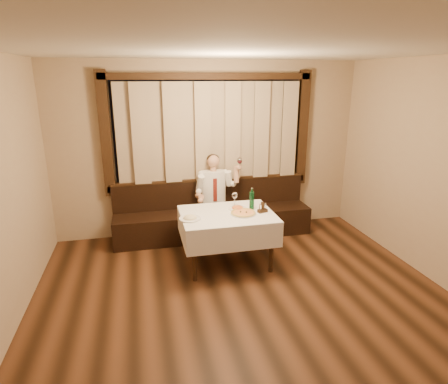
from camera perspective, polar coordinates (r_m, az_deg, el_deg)
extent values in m
cube|color=black|center=(4.08, 6.45, -21.74)|extent=(5.00, 6.00, 0.01)
cube|color=silver|center=(3.18, 8.27, 21.56)|extent=(5.00, 6.00, 0.01)
cube|color=tan|center=(6.18, -2.30, 6.50)|extent=(5.00, 0.01, 2.80)
cube|color=black|center=(6.11, -2.30, 9.23)|extent=(3.00, 0.02, 1.60)
cube|color=orange|center=(6.06, -8.79, 6.11)|extent=(0.50, 0.01, 0.40)
cube|color=black|center=(6.25, -2.14, 1.45)|extent=(3.30, 0.12, 0.10)
cube|color=black|center=(6.01, -2.32, 17.23)|extent=(3.30, 0.12, 0.10)
cube|color=black|center=(5.99, -17.60, 8.28)|extent=(0.16, 0.12, 1.90)
cube|color=black|center=(6.56, 11.83, 9.44)|extent=(0.16, 0.12, 1.90)
cube|color=#937C5E|center=(6.02, -2.12, 9.11)|extent=(2.90, 0.08, 1.55)
cube|color=black|center=(6.21, -1.62, -4.75)|extent=(3.20, 0.60, 0.45)
cube|color=black|center=(6.28, -2.08, -0.14)|extent=(3.20, 0.12, 0.45)
cube|color=black|center=(6.21, -2.11, 2.02)|extent=(3.20, 0.14, 0.04)
cylinder|color=black|center=(4.86, -4.53, -9.65)|extent=(0.06, 0.06, 0.71)
cylinder|color=black|center=(5.10, 7.23, -8.42)|extent=(0.06, 0.06, 0.71)
cylinder|color=black|center=(5.53, -5.69, -6.24)|extent=(0.06, 0.06, 0.71)
cylinder|color=black|center=(5.74, 4.71, -5.32)|extent=(0.06, 0.06, 0.71)
cube|color=black|center=(5.14, 0.50, -3.52)|extent=(1.20, 0.90, 0.04)
cube|color=white|center=(5.13, 0.50, -3.28)|extent=(1.26, 0.96, 0.01)
cube|color=white|center=(4.76, 1.85, -7.23)|extent=(1.26, 0.01, 0.35)
cube|color=white|center=(5.63, -0.64, -3.28)|extent=(1.26, 0.01, 0.35)
cube|color=white|center=(5.09, -6.45, -5.67)|extent=(0.01, 0.96, 0.35)
cube|color=white|center=(5.36, 7.08, -4.48)|extent=(0.01, 0.96, 0.35)
cylinder|color=white|center=(5.10, 2.94, -3.30)|extent=(0.35, 0.35, 0.01)
cylinder|color=#D55220|center=(5.10, 2.95, -3.19)|extent=(0.32, 0.32, 0.01)
torus|color=tan|center=(5.10, 2.95, -3.14)|extent=(0.34, 0.34, 0.03)
sphere|color=black|center=(5.11, 2.55, -3.03)|extent=(0.02, 0.02, 0.02)
sphere|color=black|center=(5.10, 3.43, -3.08)|extent=(0.02, 0.02, 0.02)
cylinder|color=white|center=(5.28, 2.08, -2.54)|extent=(0.26, 0.26, 0.02)
ellipsoid|color=#B8461D|center=(5.27, 2.09, -2.08)|extent=(0.16, 0.16, 0.07)
cylinder|color=white|center=(4.93, -5.21, -4.08)|extent=(0.28, 0.28, 0.02)
ellipsoid|color=beige|center=(4.91, -5.23, -3.55)|extent=(0.18, 0.18, 0.08)
cylinder|color=#115228|center=(5.25, 4.25, -1.32)|extent=(0.07, 0.07, 0.25)
cylinder|color=#115228|center=(5.21, 4.29, 0.20)|extent=(0.03, 0.03, 0.06)
cylinder|color=silver|center=(5.20, 4.29, 0.56)|extent=(0.03, 0.03, 0.01)
cylinder|color=white|center=(5.39, 1.64, -2.16)|extent=(0.07, 0.07, 0.01)
cylinder|color=white|center=(5.37, 1.64, -1.57)|extent=(0.01, 0.01, 0.11)
ellipsoid|color=white|center=(5.34, 1.65, -0.52)|extent=(0.08, 0.08, 0.10)
cube|color=black|center=(5.18, 5.89, -2.86)|extent=(0.15, 0.10, 0.04)
cube|color=black|center=(5.16, 5.91, -2.10)|extent=(0.04, 0.07, 0.10)
cylinder|color=white|center=(5.14, 5.55, -2.41)|extent=(0.04, 0.04, 0.08)
cylinder|color=silver|center=(5.13, 5.56, -1.94)|extent=(0.04, 0.04, 0.01)
cylinder|color=white|center=(5.19, 6.26, -2.26)|extent=(0.04, 0.04, 0.08)
cylinder|color=silver|center=(5.17, 6.27, -1.79)|extent=(0.04, 0.04, 0.01)
cube|color=black|center=(6.00, -1.32, -2.48)|extent=(0.38, 0.42, 0.15)
cube|color=black|center=(5.91, -1.88, -5.96)|extent=(0.10, 0.11, 0.45)
cube|color=black|center=(5.95, 0.09, -5.78)|extent=(0.10, 0.11, 0.45)
ellipsoid|color=white|center=(6.03, -1.61, 0.90)|extent=(0.39, 0.24, 0.51)
cube|color=maroon|center=(5.92, -1.36, 0.30)|extent=(0.06, 0.01, 0.38)
cylinder|color=tan|center=(5.96, -1.63, 3.59)|extent=(0.09, 0.09, 0.08)
sphere|color=tan|center=(5.93, -1.64, 4.73)|extent=(0.20, 0.20, 0.20)
ellipsoid|color=black|center=(5.95, -1.70, 5.05)|extent=(0.20, 0.20, 0.15)
sphere|color=white|center=(5.94, -3.40, 2.69)|extent=(0.12, 0.12, 0.12)
sphere|color=white|center=(6.02, 0.13, 2.90)|extent=(0.12, 0.12, 0.12)
sphere|color=tan|center=(5.65, -3.63, -1.36)|extent=(0.08, 0.08, 0.08)
sphere|color=tan|center=(5.88, 2.27, 3.77)|extent=(0.09, 0.09, 0.09)
cylinder|color=white|center=(5.85, 2.34, 4.07)|extent=(0.01, 0.01, 0.10)
ellipsoid|color=white|center=(5.83, 2.35, 4.83)|extent=(0.08, 0.08, 0.10)
ellipsoid|color=#4C070F|center=(5.83, 2.35, 4.65)|extent=(0.06, 0.06, 0.06)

